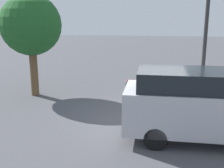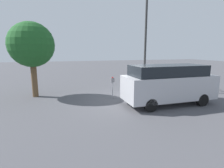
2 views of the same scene
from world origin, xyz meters
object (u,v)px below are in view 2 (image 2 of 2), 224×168
object	(u,v)px
street_tree	(31,45)
parking_meter_far	(205,77)
parking_meter_near	(113,82)
fire_hydrant	(210,85)
parked_van	(169,83)
lamp_post	(145,58)

from	to	relation	value
street_tree	parking_meter_far	bearing A→B (deg)	-9.83
street_tree	parking_meter_near	bearing A→B (deg)	-23.12
street_tree	fire_hydrant	world-z (taller)	street_tree
parked_van	street_tree	distance (m)	8.21
parking_meter_far	street_tree	size ratio (longest dim) A/B	0.30
lamp_post	parking_meter_far	bearing A→B (deg)	-20.00
parking_meter_near	street_tree	xyz separation A→B (m)	(-4.47, 1.91, 2.18)
street_tree	parked_van	bearing A→B (deg)	-29.11
parked_van	fire_hydrant	world-z (taller)	parked_van
fire_hydrant	parking_meter_far	bearing A→B (deg)	-165.42
street_tree	fire_hydrant	size ratio (longest dim) A/B	6.05
parking_meter_far	lamp_post	world-z (taller)	lamp_post
parking_meter_near	fire_hydrant	xyz separation A→B (m)	(7.58, 0.12, -0.61)
parking_meter_far	fire_hydrant	distance (m)	0.96
parking_meter_far	parked_van	distance (m)	4.80
parked_van	lamp_post	bearing A→B (deg)	84.51
street_tree	fire_hydrant	xyz separation A→B (m)	(12.05, -1.79, -2.79)
parking_meter_near	parked_van	xyz separation A→B (m)	(2.48, -1.96, 0.16)
parking_meter_far	parking_meter_near	bearing A→B (deg)	172.71
parked_van	street_tree	bearing A→B (deg)	151.45
parking_meter_near	parked_van	distance (m)	3.17
parking_meter_far	parked_van	xyz separation A→B (m)	(-4.41, -1.90, 0.13)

